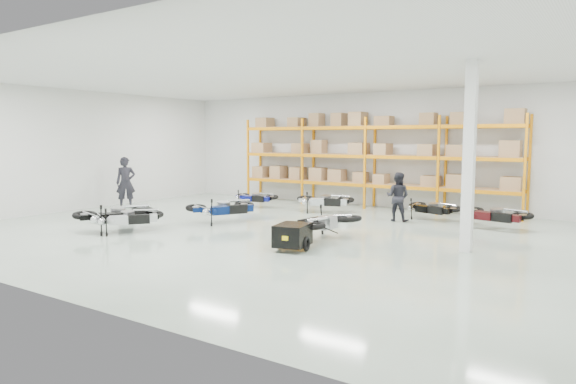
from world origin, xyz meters
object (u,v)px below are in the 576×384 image
Objects in this scene: moto_blue_centre at (223,204)px; moto_back_c at (431,205)px; trailer at (293,235)px; moto_back_d at (494,211)px; moto_silver_left at (126,213)px; person_left at (126,183)px; moto_back_a at (254,195)px; moto_touring_right at (325,218)px; moto_back_b at (324,197)px; person_back at (398,197)px; moto_black_far_left at (117,210)px.

moto_blue_centre reaches higher than moto_back_c.
moto_back_d reaches higher than trailer.
person_left is (-4.19, 3.44, 0.44)m from moto_silver_left.
trailer is 0.78× the size of person_left.
moto_blue_centre reaches higher than moto_back_a.
moto_touring_right is 5.05m from moto_back_b.
moto_back_c is 1.03× the size of person_back.
moto_back_d is at bearing -179.91° from person_back.
person_left is (-12.89, -2.98, 0.44)m from moto_back_d.
moto_blue_centre is 0.99× the size of person_left.
moto_back_b reaches higher than moto_silver_left.
moto_back_c is at bearing 67.92° from trailer.
moto_back_a is at bearing 113.03° from moto_back_c.
moto_black_far_left is 1.26× the size of moto_back_a.
moto_silver_left is 9.68m from moto_back_c.
moto_back_a is 3.02m from moto_back_b.
moto_back_d is 13.23m from person_left.
moto_blue_centre is at bearing -94.30° from moto_black_far_left.
moto_black_far_left reaches higher than moto_touring_right.
moto_touring_right reaches higher than moto_back_c.
moto_touring_right reaches higher than moto_back_d.
moto_black_far_left is 1.22× the size of moto_back_c.
person_back reaches higher than moto_black_far_left.
moto_silver_left is 10.81m from moto_back_d.
trailer is at bearing -174.86° from moto_back_b.
moto_back_a is (-5.50, 4.17, -0.11)m from moto_touring_right.
moto_touring_right is 1.61m from trailer.
moto_back_b is at bearing 101.67° from moto_back_d.
moto_back_b is 3.84m from moto_back_c.
moto_back_c reaches higher than moto_back_a.
moto_black_far_left reaches higher than moto_back_d.
person_left is (-10.79, -3.64, 0.48)m from moto_back_c.
moto_blue_centre is 8.31m from moto_back_d.
moto_black_far_left is 1.02× the size of person_left.
trailer is at bearing -141.44° from moto_back_a.
person_left is (-3.79, 3.44, 0.38)m from moto_black_far_left.
moto_back_c is (3.82, 0.45, -0.05)m from moto_back_b.
person_back is at bearing 107.26° from moto_back_d.
person_back is (6.15, 6.23, 0.19)m from moto_black_far_left.
moto_back_a is 4.98m from person_left.
person_left is at bearing 121.74° from moto_back_a.
person_back reaches higher than moto_touring_right.
trailer is (0.00, -1.60, -0.22)m from moto_touring_right.
moto_back_a is 0.97× the size of moto_back_c.
moto_black_far_left is at bearing 41.96° from person_back.
moto_back_d is (8.70, 6.41, -0.00)m from moto_silver_left.
moto_back_b is (1.60, 3.76, -0.04)m from moto_blue_centre.
moto_silver_left is 1.14× the size of moto_back_a.
trailer is 9.89m from person_left.
moto_back_b reaches higher than moto_back_d.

